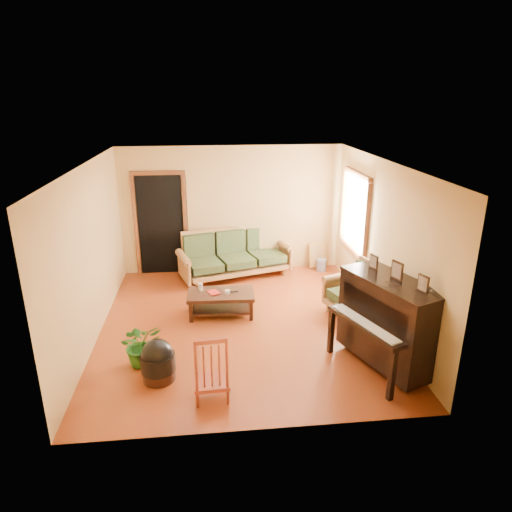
{
  "coord_description": "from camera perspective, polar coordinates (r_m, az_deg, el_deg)",
  "views": [
    {
      "loc": [
        -0.49,
        -6.63,
        3.54
      ],
      "look_at": [
        0.25,
        0.2,
        1.1
      ],
      "focal_mm": 32.0,
      "sensor_mm": 36.0,
      "label": 1
    }
  ],
  "objects": [
    {
      "name": "sofa",
      "position": [
        9.25,
        -2.58,
        0.22
      ],
      "size": [
        2.41,
        1.53,
        0.96
      ],
      "primitive_type": "cube",
      "rotation": [
        0.0,
        0.0,
        0.29
      ],
      "color": "#8D5E34",
      "rests_on": "floor"
    },
    {
      "name": "potted_plant",
      "position": [
        6.56,
        -14.21,
        -10.63
      ],
      "size": [
        0.69,
        0.65,
        0.62
      ],
      "primitive_type": "imported",
      "rotation": [
        0.0,
        0.0,
        0.36
      ],
      "color": "#215D1A",
      "rests_on": "floor"
    },
    {
      "name": "piano",
      "position": [
        6.44,
        16.22,
        -8.13
      ],
      "size": [
        1.31,
        1.65,
        1.27
      ],
      "primitive_type": "cube",
      "rotation": [
        0.0,
        0.0,
        0.37
      ],
      "color": "black",
      "rests_on": "floor"
    },
    {
      "name": "red_chair",
      "position": [
        5.69,
        -5.71,
        -13.43
      ],
      "size": [
        0.45,
        0.49,
        0.9
      ],
      "primitive_type": "cube",
      "rotation": [
        0.0,
        0.0,
        0.07
      ],
      "color": "maroon",
      "rests_on": "floor"
    },
    {
      "name": "coffee_table",
      "position": [
        7.77,
        -4.39,
        -5.95
      ],
      "size": [
        1.13,
        0.65,
        0.4
      ],
      "primitive_type": "cube",
      "rotation": [
        0.0,
        0.0,
        -0.04
      ],
      "color": "black",
      "rests_on": "floor"
    },
    {
      "name": "armchair",
      "position": [
        7.81,
        12.3,
        -4.21
      ],
      "size": [
        1.14,
        1.16,
        0.91
      ],
      "primitive_type": "cube",
      "rotation": [
        0.0,
        0.0,
        0.37
      ],
      "color": "#8D5E34",
      "rests_on": "floor"
    },
    {
      "name": "book",
      "position": [
        7.64,
        -5.88,
        -4.72
      ],
      "size": [
        0.25,
        0.27,
        0.02
      ],
      "primitive_type": "imported",
      "rotation": [
        0.0,
        0.0,
        0.44
      ],
      "color": "#A01A15",
      "rests_on": "coffee_table"
    },
    {
      "name": "window",
      "position": [
        8.62,
        12.29,
        5.42
      ],
      "size": [
        0.12,
        1.36,
        1.46
      ],
      "primitive_type": "cube",
      "color": "white",
      "rests_on": "right_wall"
    },
    {
      "name": "footstool",
      "position": [
        6.24,
        -12.12,
        -13.17
      ],
      "size": [
        0.57,
        0.57,
        0.43
      ],
      "primitive_type": "cylinder",
      "rotation": [
        0.0,
        0.0,
        -0.34
      ],
      "color": "black",
      "rests_on": "floor"
    },
    {
      "name": "candle",
      "position": [
        7.79,
        -6.94,
        -3.85
      ],
      "size": [
        0.08,
        0.08,
        0.13
      ],
      "primitive_type": "cylinder",
      "rotation": [
        0.0,
        0.0,
        0.07
      ],
      "color": "silver",
      "rests_on": "coffee_table"
    },
    {
      "name": "remote",
      "position": [
        7.7,
        -2.8,
        -4.47
      ],
      "size": [
        0.14,
        0.05,
        0.01
      ],
      "primitive_type": "cube",
      "rotation": [
        0.0,
        0.0,
        0.13
      ],
      "color": "black",
      "rests_on": "coffee_table"
    },
    {
      "name": "doorway",
      "position": [
        9.5,
        -11.8,
        3.79
      ],
      "size": [
        1.08,
        0.16,
        2.05
      ],
      "primitive_type": "cube",
      "color": "black",
      "rests_on": "floor"
    },
    {
      "name": "glass_jar",
      "position": [
        7.64,
        -3.6,
        -4.49
      ],
      "size": [
        0.09,
        0.09,
        0.06
      ],
      "primitive_type": "cylinder",
      "rotation": [
        0.0,
        0.0,
        -0.04
      ],
      "color": "silver",
      "rests_on": "coffee_table"
    },
    {
      "name": "floor",
      "position": [
        7.53,
        -1.76,
        -8.49
      ],
      "size": [
        5.0,
        5.0,
        0.0
      ],
      "primitive_type": "plane",
      "color": "maroon",
      "rests_on": "ground"
    },
    {
      "name": "leaning_frame",
      "position": [
        9.9,
        7.77,
        0.18
      ],
      "size": [
        0.44,
        0.2,
        0.57
      ],
      "primitive_type": "cube",
      "rotation": [
        0.0,
        0.0,
        0.26
      ],
      "color": "#B18C3B",
      "rests_on": "floor"
    },
    {
      "name": "ceramic_crock",
      "position": [
        9.77,
        8.16,
        -1.1
      ],
      "size": [
        0.26,
        0.26,
        0.25
      ],
      "primitive_type": "cylinder",
      "rotation": [
        0.0,
        0.0,
        0.32
      ],
      "color": "#314994",
      "rests_on": "floor"
    }
  ]
}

